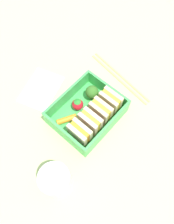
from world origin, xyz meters
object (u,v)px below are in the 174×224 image
sandwich_center_left (100,111)px  sandwich_center_right (80,133)px  chopstick_pair (120,77)px  broccoli_floret (92,92)px  carrot_stick_far_left (67,119)px  sandwich_center (90,122)px  sandwich_left (110,101)px  drinking_glass (57,181)px  strawberry_far_left (77,105)px  folded_napkin (41,89)px

sandwich_center_left → sandwich_center_right: (7.53, 0.00, 0.00)cm
sandwich_center_right → chopstick_pair: size_ratio=0.25×
broccoli_floret → carrot_stick_far_left: bearing=-1.4°
sandwich_center_left → broccoli_floret: (-2.84, -5.24, -0.34)cm
sandwich_center → sandwich_center_right: bearing=0.0°
carrot_stick_far_left → sandwich_left: bearing=152.1°
sandwich_center_right → carrot_stick_far_left: size_ratio=1.07×
sandwich_center_left → drinking_glass: (18.85, 3.80, 0.89)cm
strawberry_far_left → chopstick_pair: bearing=172.0°
sandwich_left → sandwich_center: same height
chopstick_pair → folded_napkin: 22.54cm
sandwich_left → sandwich_center_left: (3.77, 0.00, 0.00)cm
sandwich_center_left → folded_napkin: (4.16, -17.85, -3.79)cm
drinking_glass → sandwich_center_right: bearing=-161.4°
sandwich_center_left → strawberry_far_left: 6.41cm
sandwich_center → chopstick_pair: bearing=-167.6°
sandwich_center_right → sandwich_center: bearing=180.0°
sandwich_left → strawberry_far_left: size_ratio=1.55×
sandwich_center → sandwich_left: bearing=180.0°
drinking_glass → carrot_stick_far_left: bearing=-143.1°
drinking_glass → folded_napkin: 26.58cm
broccoli_floret → carrot_stick_far_left: (9.37, -0.22, -1.74)cm
sandwich_center_right → sandwich_center_left: bearing=180.0°
sandwich_center → sandwich_center_right: same height
folded_napkin → sandwich_center: bearing=91.3°
sandwich_center → sandwich_center_left: bearing=180.0°
sandwich_center_right → broccoli_floret: 11.62cm
sandwich_center_left → sandwich_center: (3.77, 0.00, 0.00)cm
sandwich_center_right → broccoli_floret: size_ratio=1.31×
sandwich_center_right → folded_napkin: 18.56cm
chopstick_pair → folded_napkin: (17.61, -14.07, -0.15)cm
carrot_stick_far_left → strawberry_far_left: bearing=-173.7°
sandwich_left → drinking_glass: bearing=9.5°
sandwich_center_left → chopstick_pair: (-13.45, -3.78, -3.64)cm
sandwich_center_left → sandwich_center: same height
strawberry_far_left → carrot_stick_far_left: bearing=6.3°
chopstick_pair → carrot_stick_far_left: bearing=-4.8°
broccoli_floret → drinking_glass: (21.69, 9.04, 1.23)cm
sandwich_left → carrot_stick_far_left: bearing=-27.9°
strawberry_far_left → chopstick_pair: (-15.50, 2.17, -2.46)cm
broccoli_floret → carrot_stick_far_left: broccoli_floret is taller
broccoli_floret → drinking_glass: 23.53cm
broccoli_floret → folded_napkin: (7.01, -12.62, -3.45)cm
broccoli_floret → sandwich_center: bearing=38.4°
strawberry_far_left → drinking_glass: 19.53cm
sandwich_left → drinking_glass: drinking_glass is taller
sandwich_center_right → broccoli_floret: (-10.37, -5.24, -0.34)cm
sandwich_center_left → sandwich_center: 3.77cm
carrot_stick_far_left → chopstick_pair: 20.11cm
sandwich_left → chopstick_pair: (-9.68, -3.78, -3.64)cm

